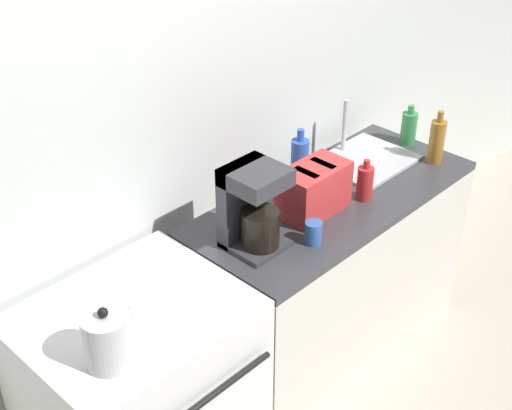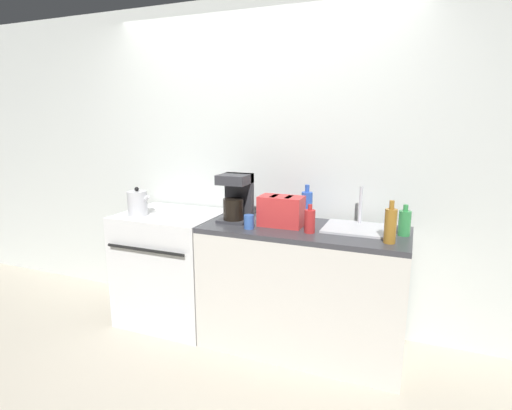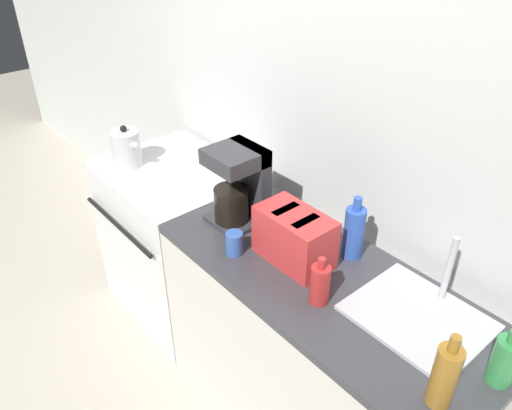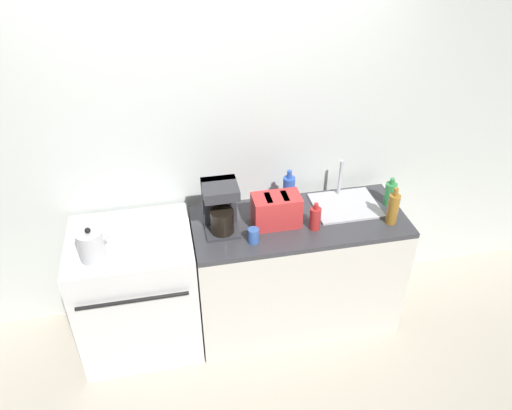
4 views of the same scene
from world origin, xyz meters
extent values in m
cube|color=silver|center=(0.00, 0.71, 1.30)|extent=(8.00, 0.05, 2.60)
cube|color=silver|center=(-0.61, 0.33, 0.46)|extent=(0.79, 0.66, 0.92)
cube|color=black|center=(-0.61, 0.33, 0.91)|extent=(0.78, 0.64, 0.02)
cylinder|color=black|center=(-0.79, 0.19, 0.92)|extent=(0.21, 0.21, 0.01)
cylinder|color=black|center=(-0.43, 0.19, 0.92)|extent=(0.21, 0.21, 0.01)
cylinder|color=black|center=(-0.79, 0.47, 0.92)|extent=(0.21, 0.21, 0.01)
cylinder|color=black|center=(-0.43, 0.47, 0.92)|extent=(0.21, 0.21, 0.01)
cylinder|color=black|center=(-0.61, -0.03, 0.72)|extent=(0.67, 0.02, 0.02)
cube|color=silver|center=(0.51, 0.31, 0.44)|extent=(1.44, 0.62, 0.89)
cube|color=#38383D|center=(0.51, 0.31, 0.91)|extent=(1.44, 0.62, 0.04)
cylinder|color=silver|center=(-0.81, 0.18, 1.02)|extent=(0.16, 0.16, 0.19)
sphere|color=black|center=(-0.81, 0.18, 1.13)|extent=(0.03, 0.03, 0.03)
cylinder|color=silver|center=(-0.74, 0.18, 1.06)|extent=(0.09, 0.03, 0.07)
cube|color=red|center=(0.35, 0.29, 1.03)|extent=(0.31, 0.18, 0.21)
cube|color=black|center=(0.29, 0.29, 1.13)|extent=(0.04, 0.12, 0.01)
cube|color=black|center=(0.40, 0.29, 1.13)|extent=(0.04, 0.12, 0.01)
cube|color=#333338|center=(-0.01, 0.29, 0.93)|extent=(0.22, 0.22, 0.02)
cube|color=#333338|center=(-0.01, 0.37, 1.10)|extent=(0.22, 0.06, 0.35)
cube|color=#333338|center=(-0.01, 0.29, 1.24)|extent=(0.22, 0.22, 0.07)
cylinder|color=black|center=(-0.01, 0.26, 1.02)|extent=(0.15, 0.15, 0.16)
cube|color=#B7B7BC|center=(0.87, 0.39, 0.93)|extent=(0.44, 0.37, 0.01)
cylinder|color=silver|center=(0.87, 0.54, 1.06)|extent=(0.02, 0.02, 0.28)
cylinder|color=#338C47|center=(1.17, 0.36, 1.01)|extent=(0.08, 0.08, 0.16)
cylinder|color=#338C47|center=(1.17, 0.36, 1.11)|extent=(0.03, 0.03, 0.04)
cylinder|color=#9E6B23|center=(1.10, 0.16, 1.03)|extent=(0.07, 0.07, 0.21)
cylinder|color=#9E6B23|center=(1.10, 0.16, 1.16)|extent=(0.03, 0.03, 0.05)
cylinder|color=#2D56B7|center=(0.48, 0.49, 1.03)|extent=(0.08, 0.08, 0.22)
cylinder|color=#2D56B7|center=(0.48, 0.49, 1.17)|extent=(0.03, 0.03, 0.06)
cylinder|color=#B72828|center=(0.58, 0.20, 1.00)|extent=(0.07, 0.07, 0.16)
cylinder|color=#B72828|center=(0.58, 0.20, 1.10)|extent=(0.03, 0.03, 0.04)
cylinder|color=#3860B2|center=(0.16, 0.14, 0.97)|extent=(0.07, 0.07, 0.10)
camera|label=1|loc=(-1.70, -1.34, 2.59)|focal=50.00mm
camera|label=2|loc=(1.21, -2.34, 1.67)|focal=28.00mm
camera|label=3|loc=(1.45, -0.84, 2.19)|focal=35.00mm
camera|label=4|loc=(-0.32, -2.27, 2.90)|focal=35.00mm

